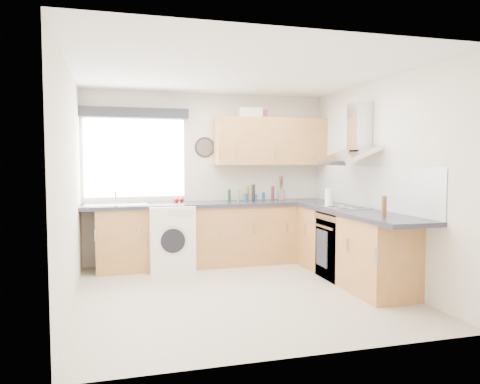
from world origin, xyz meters
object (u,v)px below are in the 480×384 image
object	(u,v)px
oven	(345,245)
extractor_hood	(354,140)
upper_cabinets	(271,141)
washing_machine	(170,237)

from	to	relation	value
oven	extractor_hood	distance (m)	1.35
oven	upper_cabinets	distance (m)	1.99
oven	extractor_hood	world-z (taller)	extractor_hood
oven	extractor_hood	xyz separation A→B (m)	(0.10, -0.00, 1.34)
upper_cabinets	washing_machine	world-z (taller)	upper_cabinets
extractor_hood	washing_machine	xyz separation A→B (m)	(-2.21, 1.10, -1.32)
oven	washing_machine	world-z (taller)	washing_machine
oven	upper_cabinets	bearing A→B (deg)	112.54
extractor_hood	upper_cabinets	size ratio (longest dim) A/B	0.46
extractor_hood	upper_cabinets	xyz separation A→B (m)	(-0.65, 1.33, 0.03)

